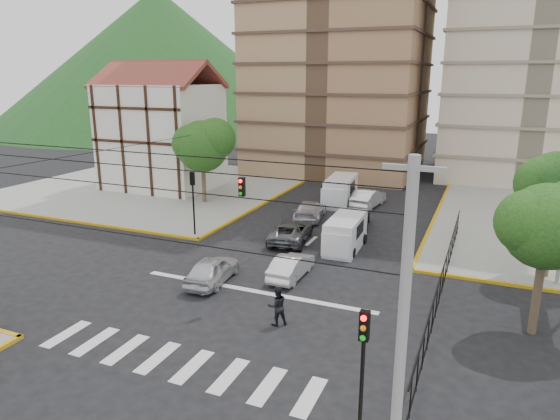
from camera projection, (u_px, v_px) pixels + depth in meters
The scene contains 23 objects.
ground at pixel (244, 300), 24.84m from camera, with size 160.00×160.00×0.00m, color black.
sidewalk_nw at pixel (157, 186), 50.12m from camera, with size 26.00×26.00×0.15m, color gray.
crosswalk_stripes at pixel (175, 362), 19.51m from camera, with size 12.00×2.40×0.01m, color silver.
stop_line at pixel (255, 291), 25.91m from camera, with size 13.00×0.40×0.01m, color silver.
tudor_building at pixel (162, 135), 48.39m from camera, with size 10.80×8.05×12.23m.
distant_hill at pixel (160, 59), 104.08m from camera, with size 70.00×70.00×28.00m, color #194D1B.
park_fence at pixel (442, 295), 25.46m from camera, with size 0.10×22.50×1.66m, color black, non-canonical shape.
tree_park_a at pixel (550, 223), 20.40m from camera, with size 4.41×3.60×6.83m.
tree_park_c at pixel (560, 184), 26.16m from camera, with size 4.65×3.80×7.25m.
tree_tudor at pixel (203, 144), 42.19m from camera, with size 5.39×4.40×7.43m.
traffic_light_se at pixel (363, 357), 14.16m from camera, with size 0.28×0.22×4.40m.
traffic_light_nw at pixel (193, 193), 33.89m from camera, with size 0.28×0.22×4.40m.
traffic_light_hanging at pixel (220, 194), 21.49m from camera, with size 18.00×9.12×0.92m.
utility_pole_se at pixel (402, 332), 12.21m from camera, with size 1.40×0.28×9.00m.
van_right_lane at pixel (345, 235), 31.75m from camera, with size 2.00×4.76×2.12m.
van_left_lane at pixel (340, 192), 42.91m from camera, with size 2.48×5.40×2.37m.
car_silver_front_left at pixel (212, 270), 26.84m from camera, with size 1.72×4.26×1.45m, color silver.
car_white_front_right at pixel (291, 266), 27.52m from camera, with size 1.40×4.00×1.32m, color silver.
car_grey_mid_left at pixel (291, 231), 33.52m from camera, with size 2.35×5.09×1.41m, color #53565A.
car_silver_rear_left at pixel (310, 210), 38.66m from camera, with size 2.02×4.96×1.44m, color silver.
car_darkgrey_mid_right at pixel (358, 218), 36.60m from camera, with size 1.68×4.19×1.43m, color black.
car_white_rear_right at pixel (368, 198), 42.30m from camera, with size 1.63×4.67×1.54m, color silver.
pedestrian_crosswalk at pixel (277, 306), 22.20m from camera, with size 0.89×0.70×1.84m, color black.
Camera 1 is at (10.53, -20.30, 10.86)m, focal length 32.00 mm.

